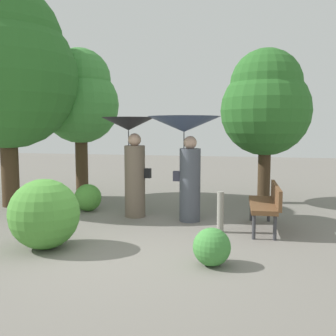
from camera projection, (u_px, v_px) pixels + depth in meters
ground_plane at (128, 250)px, 5.96m from camera, size 40.00×40.00×0.00m
person_left at (132, 150)px, 8.07m from camera, size 1.10×1.10×2.07m
person_right at (186, 142)px, 7.67m from camera, size 1.44×1.44×2.08m
park_bench at (267, 202)px, 7.09m from camera, size 0.57×1.52×0.83m
tree_near_left at (6, 66)px, 8.96m from camera, size 3.29×3.29×5.13m
tree_near_right at (266, 103)px, 9.47m from camera, size 2.20×2.20×3.77m
tree_mid_left at (80, 97)px, 10.25m from camera, size 2.02×2.02×3.93m
bush_path_left at (88, 198)px, 8.72m from camera, size 0.61×0.61×0.61m
bush_path_right at (212, 247)px, 5.26m from camera, size 0.52×0.52×0.52m
bush_behind_bench at (44, 214)px, 5.98m from camera, size 1.08×1.08×1.08m
path_marker_post at (220, 212)px, 6.92m from camera, size 0.12×0.12×0.74m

